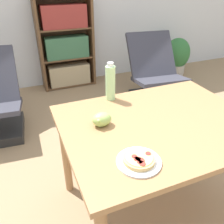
{
  "coord_description": "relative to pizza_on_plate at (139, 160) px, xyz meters",
  "views": [
    {
      "loc": [
        -0.79,
        -1.09,
        1.55
      ],
      "look_at": [
        -0.32,
        0.06,
        0.83
      ],
      "focal_mm": 38.0,
      "sensor_mm": 36.0,
      "label": 1
    }
  ],
  "objects": [
    {
      "name": "lounge_chair_far",
      "position": [
        1.23,
        1.8,
        -0.49
      ],
      "size": [
        0.71,
        0.83,
        0.88
      ],
      "rotation": [
        0.0,
        0.0,
        -0.12
      ],
      "color": "black",
      "rests_on": "ground_plane"
    },
    {
      "name": "grape_bunch",
      "position": [
        -0.05,
        0.37,
        0.03
      ],
      "size": [
        0.12,
        0.1,
        0.08
      ],
      "color": "#A8CC66",
      "rests_on": "dining_table"
    },
    {
      "name": "pizza_on_plate",
      "position": [
        0.0,
        0.0,
        0.0
      ],
      "size": [
        0.22,
        0.22,
        0.04
      ],
      "color": "white",
      "rests_on": "dining_table"
    },
    {
      "name": "dining_table",
      "position": [
        0.29,
        0.27,
        -0.11
      ],
      "size": [
        1.19,
        0.91,
        0.77
      ],
      "color": "#A37549",
      "rests_on": "ground_plane"
    },
    {
      "name": "bookshelf",
      "position": [
        0.27,
        2.78,
        -0.15
      ],
      "size": [
        0.8,
        0.3,
        1.32
      ],
      "color": "brown",
      "rests_on": "ground_plane"
    },
    {
      "name": "potted_plant_floor",
      "position": [
        2.08,
        2.5,
        -0.45
      ],
      "size": [
        0.45,
        0.38,
        0.64
      ],
      "color": "#BCB2A3",
      "rests_on": "ground_plane"
    },
    {
      "name": "ground_plane",
      "position": [
        0.34,
        0.34,
        -0.78
      ],
      "size": [
        14.0,
        14.0,
        0.0
      ],
      "primitive_type": "plane",
      "color": "#9E7F5B"
    },
    {
      "name": "drink_bottle",
      "position": [
        0.13,
        0.67,
        0.11
      ],
      "size": [
        0.07,
        0.07,
        0.27
      ],
      "color": "#B7EAA3",
      "rests_on": "dining_table"
    }
  ]
}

